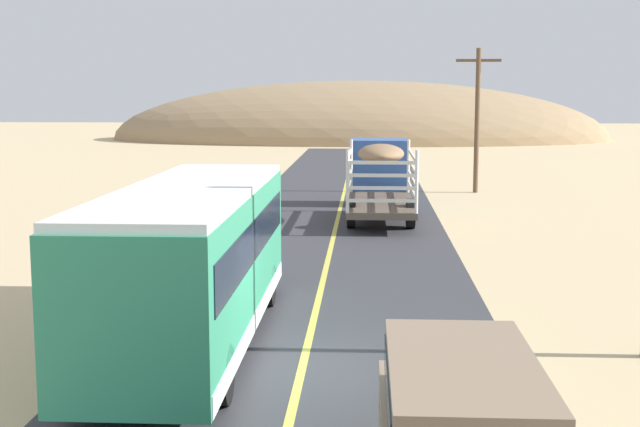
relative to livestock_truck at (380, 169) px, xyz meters
The scene contains 8 objects.
ground_plane 20.88m from the livestock_truck, 94.61° to the right, with size 240.00×240.00×0.00m, color #CCB284.
road_surface 20.88m from the livestock_truck, 94.61° to the right, with size 8.00×120.00×0.02m, color #38383D.
road_centre_line 20.88m from the livestock_truck, 94.61° to the right, with size 0.16×117.60×0.00m, color #D8CC4C.
livestock_truck is the anchor object (origin of this frame).
bus 19.94m from the livestock_truck, 101.39° to the right, with size 2.54×10.00×3.21m.
power_pole_mid 8.91m from the livestock_truck, 55.70° to the left, with size 2.20×0.24×7.12m.
boulder_near_shoulder 12.50m from the livestock_truck, 147.01° to the right, with size 0.90×0.66×0.66m, color #756656.
distant_hill 53.43m from the livestock_truck, 91.61° to the left, with size 50.93×24.04×12.08m, color #997C5A.
Camera 1 is at (1.18, -15.40, 5.08)m, focal length 48.55 mm.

